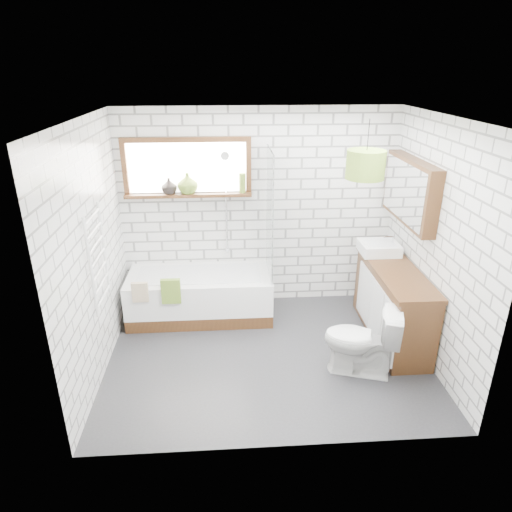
{
  "coord_description": "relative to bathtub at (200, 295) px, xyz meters",
  "views": [
    {
      "loc": [
        -0.41,
        -4.16,
        2.94
      ],
      "look_at": [
        -0.1,
        0.25,
        1.07
      ],
      "focal_mm": 32.0,
      "sensor_mm": 36.0,
      "label": 1
    }
  ],
  "objects": [
    {
      "name": "floor",
      "position": [
        0.75,
        -0.91,
        -0.29
      ],
      "size": [
        3.4,
        2.6,
        0.01
      ],
      "primitive_type": "cube",
      "color": "#26262A",
      "rests_on": "ground"
    },
    {
      "name": "ceiling",
      "position": [
        0.75,
        -0.91,
        2.22
      ],
      "size": [
        3.4,
        2.6,
        0.01
      ],
      "primitive_type": "cube",
      "color": "white",
      "rests_on": "ground"
    },
    {
      "name": "wall_back",
      "position": [
        0.75,
        0.39,
        0.97
      ],
      "size": [
        3.4,
        0.01,
        2.5
      ],
      "primitive_type": "cube",
      "color": "white",
      "rests_on": "ground"
    },
    {
      "name": "wall_front",
      "position": [
        0.75,
        -2.22,
        0.97
      ],
      "size": [
        3.4,
        0.01,
        2.5
      ],
      "primitive_type": "cube",
      "color": "white",
      "rests_on": "ground"
    },
    {
      "name": "wall_left",
      "position": [
        -0.95,
        -0.91,
        0.97
      ],
      "size": [
        0.01,
        2.6,
        2.5
      ],
      "primitive_type": "cube",
      "color": "white",
      "rests_on": "ground"
    },
    {
      "name": "wall_right",
      "position": [
        2.46,
        -0.91,
        0.97
      ],
      "size": [
        0.01,
        2.6,
        2.5
      ],
      "primitive_type": "cube",
      "color": "white",
      "rests_on": "ground"
    },
    {
      "name": "window",
      "position": [
        -0.1,
        0.35,
        1.52
      ],
      "size": [
        1.52,
        0.16,
        0.68
      ],
      "primitive_type": "cube",
      "color": "#381F0F",
      "rests_on": "wall_back"
    },
    {
      "name": "towel_radiator",
      "position": [
        -0.91,
        -0.91,
        0.92
      ],
      "size": [
        0.06,
        0.52,
        1.0
      ],
      "primitive_type": "cube",
      "color": "white",
      "rests_on": "wall_left"
    },
    {
      "name": "mirror_cabinet",
      "position": [
        2.37,
        -0.31,
        1.37
      ],
      "size": [
        0.16,
        1.2,
        0.7
      ],
      "primitive_type": "cube",
      "color": "#381F0F",
      "rests_on": "wall_right"
    },
    {
      "name": "shower_riser",
      "position": [
        0.35,
        0.35,
        1.07
      ],
      "size": [
        0.02,
        0.02,
        1.3
      ],
      "primitive_type": "cylinder",
      "color": "silver",
      "rests_on": "wall_back"
    },
    {
      "name": "bathtub",
      "position": [
        0.0,
        0.0,
        0.0
      ],
      "size": [
        1.75,
        0.77,
        0.57
      ],
      "primitive_type": "cube",
      "color": "white",
      "rests_on": "floor"
    },
    {
      "name": "shower_screen",
      "position": [
        0.85,
        0.0,
        1.03
      ],
      "size": [
        0.02,
        0.72,
        1.5
      ],
      "primitive_type": "cube",
      "color": "white",
      "rests_on": "bathtub"
    },
    {
      "name": "towel_green",
      "position": [
        -0.31,
        -0.39,
        0.26
      ],
      "size": [
        0.22,
        0.06,
        0.3
      ],
      "primitive_type": "cube",
      "color": "olive",
      "rests_on": "bathtub"
    },
    {
      "name": "towel_beige",
      "position": [
        -0.65,
        -0.39,
        0.26
      ],
      "size": [
        0.18,
        0.05,
        0.24
      ],
      "primitive_type": "cube",
      "color": "#C3B087",
      "rests_on": "bathtub"
    },
    {
      "name": "vanity",
      "position": [
        2.21,
        -0.63,
        0.15
      ],
      "size": [
        0.48,
        1.5,
        0.86
      ],
      "primitive_type": "cube",
      "color": "#381F0F",
      "rests_on": "floor"
    },
    {
      "name": "basin",
      "position": [
        2.15,
        -0.16,
        0.64
      ],
      "size": [
        0.44,
        0.39,
        0.13
      ],
      "primitive_type": "cube",
      "color": "white",
      "rests_on": "vanity"
    },
    {
      "name": "tap",
      "position": [
        2.31,
        -0.16,
        0.7
      ],
      "size": [
        0.04,
        0.04,
        0.16
      ],
      "primitive_type": "cylinder",
      "rotation": [
        0.0,
        0.0,
        -0.38
      ],
      "color": "silver",
      "rests_on": "vanity"
    },
    {
      "name": "toilet",
      "position": [
        1.67,
        -1.27,
        0.09
      ],
      "size": [
        0.62,
        0.83,
        0.75
      ],
      "primitive_type": "imported",
      "rotation": [
        0.0,
        0.0,
        -1.87
      ],
      "color": "white",
      "rests_on": "floor"
    },
    {
      "name": "vase_olive",
      "position": [
        -0.1,
        0.32,
        1.32
      ],
      "size": [
        0.3,
        0.3,
        0.25
      ],
      "primitive_type": "imported",
      "rotation": [
        0.0,
        0.0,
        -0.26
      ],
      "color": "olive",
      "rests_on": "window"
    },
    {
      "name": "vase_dark",
      "position": [
        -0.32,
        0.32,
        1.29
      ],
      "size": [
        0.19,
        0.19,
        0.19
      ],
      "primitive_type": "imported",
      "rotation": [
        0.0,
        0.0,
        0.05
      ],
      "color": "black",
      "rests_on": "window"
    },
    {
      "name": "bottle",
      "position": [
        0.55,
        0.32,
        1.31
      ],
      "size": [
        0.08,
        0.08,
        0.23
      ],
      "primitive_type": "cylinder",
      "rotation": [
        0.0,
        0.0,
        -0.13
      ],
      "color": "olive",
      "rests_on": "window"
    },
    {
      "name": "pendant",
      "position": [
        1.62,
        -1.04,
        1.82
      ],
      "size": [
        0.35,
        0.35,
        0.26
      ],
      "primitive_type": "cylinder",
      "color": "olive",
      "rests_on": "ceiling"
    }
  ]
}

